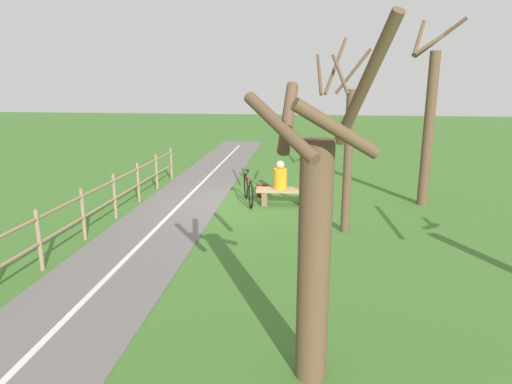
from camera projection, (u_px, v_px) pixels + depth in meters
The scene contains 11 objects.
ground_plane at pixel (244, 203), 12.29m from camera, with size 80.00×80.00×0.00m, color #3D6B28.
paved_path at pixel (134, 251), 8.67m from camera, with size 2.23×36.00×0.02m, color #66605E.
path_centre_line at pixel (134, 250), 8.67m from camera, with size 0.10×32.00×0.00m, color silver.
bench at pixel (290, 194), 12.02m from camera, with size 1.87×0.61×0.46m.
person_seated at pixel (280, 177), 11.92m from camera, with size 0.40×0.40×0.78m.
bicycle at pixel (248, 189), 12.20m from camera, with size 0.58×1.77×0.92m.
backpack at pixel (262, 191), 12.95m from camera, with size 0.35×0.31×0.37m.
fence_roadside at pixel (100, 201), 9.93m from camera, with size 0.59×11.15×1.12m.
tree_by_path at pixel (429, 122), 11.64m from camera, with size 1.45×1.12×4.96m.
tree_far_left at pixel (346, 148), 9.45m from camera, with size 1.18×1.40×4.22m.
tree_near_bench at pixel (315, 240), 4.57m from camera, with size 1.49×1.48×3.87m.
Camera 1 is at (-2.12, 11.69, 3.19)m, focal length 30.57 mm.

